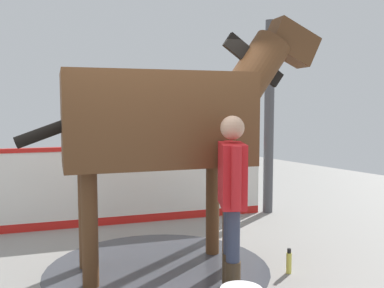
# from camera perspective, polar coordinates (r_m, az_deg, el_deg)

# --- Properties ---
(ground_plane) EXTENTS (16.00, 16.00, 0.02)m
(ground_plane) POSITION_cam_1_polar(r_m,az_deg,el_deg) (4.78, -7.21, -16.82)
(ground_plane) COLOR gray
(wet_patch) EXTENTS (2.44, 2.44, 0.00)m
(wet_patch) POSITION_cam_1_polar(r_m,az_deg,el_deg) (4.92, -4.55, -16.03)
(wet_patch) COLOR #42444C
(wet_patch) RESTS_ON ground
(barrier_wall) EXTENTS (1.18, 4.17, 1.18)m
(barrier_wall) POSITION_cam_1_polar(r_m,az_deg,el_deg) (6.57, -8.42, -5.67)
(barrier_wall) COLOR white
(barrier_wall) RESTS_ON ground
(roof_post_near) EXTENTS (0.16, 0.16, 3.13)m
(roof_post_near) POSITION_cam_1_polar(r_m,az_deg,el_deg) (7.15, 10.17, 3.41)
(roof_post_near) COLOR #4C4C51
(roof_post_near) RESTS_ON ground
(horse) EXTENTS (1.43, 3.28, 2.77)m
(horse) POSITION_cam_1_polar(r_m,az_deg,el_deg) (4.62, -3.17, 3.41)
(horse) COLOR brown
(horse) RESTS_ON ground
(handler) EXTENTS (0.60, 0.44, 1.68)m
(handler) POSITION_cam_1_polar(r_m,az_deg,el_deg) (4.08, 5.30, -6.25)
(handler) COLOR #47331E
(handler) RESTS_ON ground
(bottle_shampoo) EXTENTS (0.06, 0.06, 0.27)m
(bottle_shampoo) POSITION_cam_1_polar(r_m,az_deg,el_deg) (4.83, 12.71, -14.98)
(bottle_shampoo) COLOR #D8CC4C
(bottle_shampoo) RESTS_ON ground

